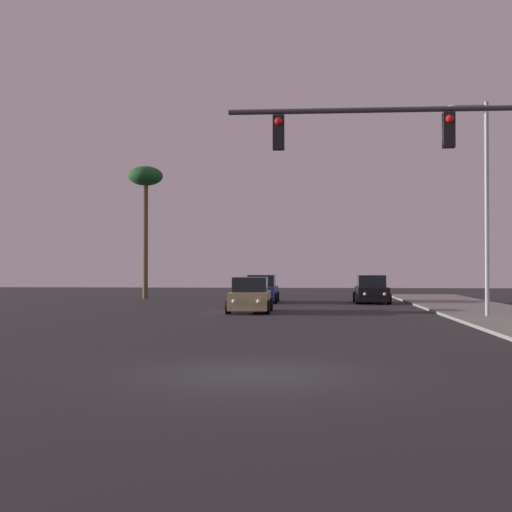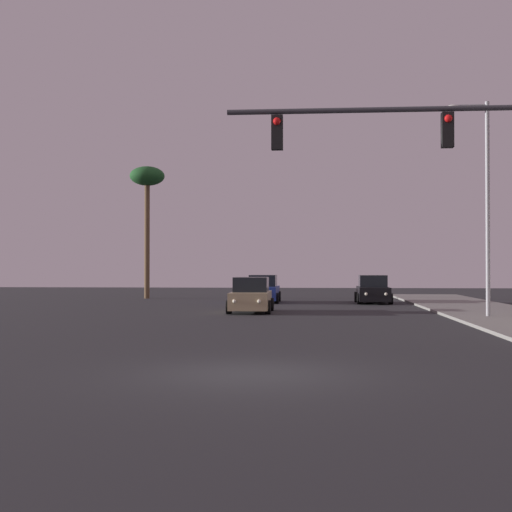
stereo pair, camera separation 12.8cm
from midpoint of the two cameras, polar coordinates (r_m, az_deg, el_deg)
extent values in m
plane|color=#28282B|center=(14.62, -0.19, -9.41)|extent=(120.00, 120.00, 0.00)
cube|color=navy|center=(43.59, 0.65, -2.98)|extent=(1.84, 4.22, 0.80)
cube|color=black|center=(43.72, 0.66, -1.99)|extent=(1.62, 2.02, 0.70)
cylinder|color=black|center=(42.38, -0.68, -3.39)|extent=(0.24, 0.64, 0.64)
cylinder|color=black|center=(42.25, 1.75, -3.39)|extent=(0.24, 0.64, 0.64)
cylinder|color=black|center=(44.97, -0.38, -3.24)|extent=(0.24, 0.64, 0.64)
cylinder|color=black|center=(44.85, 1.91, -3.25)|extent=(0.24, 0.64, 0.64)
sphere|color=#F2EACC|center=(41.52, -0.32, -3.01)|extent=(0.18, 0.18, 0.18)
sphere|color=#F2EACC|center=(41.44, 1.22, -3.01)|extent=(0.18, 0.18, 0.18)
cube|color=tan|center=(34.11, -0.30, -3.56)|extent=(1.84, 4.22, 0.80)
cube|color=black|center=(34.23, -0.28, -2.29)|extent=(1.62, 2.02, 0.70)
cylinder|color=black|center=(32.92, -2.06, -4.11)|extent=(0.24, 0.64, 0.64)
cylinder|color=black|center=(32.76, 1.08, -4.12)|extent=(0.24, 0.64, 0.64)
cylinder|color=black|center=(35.50, -1.58, -3.87)|extent=(0.24, 0.64, 0.64)
cylinder|color=black|center=(35.35, 1.33, -3.88)|extent=(0.24, 0.64, 0.64)
sphere|color=#F2EACC|center=(32.05, -1.62, -3.64)|extent=(0.18, 0.18, 0.18)
sphere|color=#F2EACC|center=(31.95, 0.37, -3.65)|extent=(0.18, 0.18, 0.18)
cube|color=black|center=(43.20, 9.42, -2.98)|extent=(1.86, 4.23, 0.80)
cube|color=black|center=(43.32, 9.40, -1.98)|extent=(1.63, 2.02, 0.70)
cylinder|color=black|center=(41.84, 8.34, -3.41)|extent=(0.24, 0.64, 0.64)
cylinder|color=black|center=(42.00, 10.80, -3.39)|extent=(0.24, 0.64, 0.64)
cylinder|color=black|center=(44.44, 8.12, -3.26)|extent=(0.24, 0.64, 0.64)
cylinder|color=black|center=(44.59, 10.43, -3.25)|extent=(0.24, 0.64, 0.64)
sphere|color=#F2EACC|center=(41.04, 8.90, -3.03)|extent=(0.18, 0.18, 0.18)
sphere|color=#F2EACC|center=(41.14, 10.45, -3.02)|extent=(0.18, 0.18, 0.18)
cylinder|color=#38383D|center=(19.05, 11.30, 11.42)|extent=(8.72, 0.14, 0.14)
cube|color=black|center=(19.13, 15.25, 9.69)|extent=(0.30, 0.24, 0.90)
sphere|color=red|center=(19.05, 15.33, 10.57)|extent=(0.20, 0.20, 0.20)
cube|color=black|center=(18.83, 1.90, 9.84)|extent=(0.30, 0.24, 0.90)
sphere|color=red|center=(18.74, 1.88, 10.73)|extent=(0.20, 0.20, 0.20)
cylinder|color=#99999E|center=(31.44, 18.16, 3.63)|extent=(0.18, 0.18, 9.00)
cylinder|color=#99999E|center=(31.92, 16.87, 11.45)|extent=(1.40, 0.10, 0.10)
ellipsoid|color=silver|center=(31.77, 15.61, 11.42)|extent=(0.50, 0.24, 0.20)
cylinder|color=brown|center=(49.75, -8.64, 1.23)|extent=(0.36, 0.36, 7.99)
ellipsoid|color=#1E5123|center=(50.11, -8.63, 6.35)|extent=(2.40, 2.40, 1.32)
camera|label=1|loc=(0.06, -89.86, 0.00)|focal=50.00mm
camera|label=2|loc=(0.06, 90.14, 0.00)|focal=50.00mm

